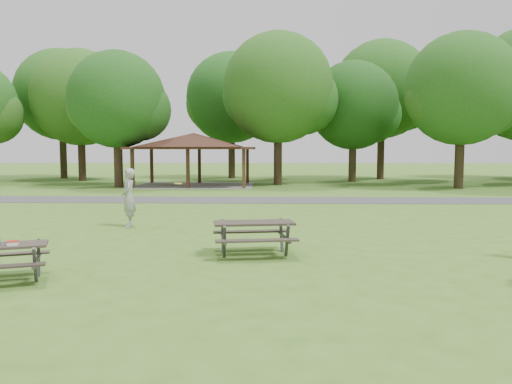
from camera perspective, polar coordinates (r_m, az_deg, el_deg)
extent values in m
plane|color=#416D1F|center=(11.90, -5.42, -7.93)|extent=(160.00, 160.00, 0.00)
cube|color=#3F3F41|center=(25.68, -1.59, -0.92)|extent=(120.00, 3.20, 0.02)
cube|color=#312012|center=(34.08, -13.94, 2.57)|extent=(0.22, 0.22, 2.60)
cube|color=#3A1F15|center=(39.31, -11.83, 2.92)|extent=(0.22, 0.22, 2.60)
cube|color=#321C12|center=(33.28, -7.79, 2.62)|extent=(0.22, 0.22, 2.60)
cube|color=#331D12|center=(38.62, -6.48, 2.95)|extent=(0.22, 0.22, 2.60)
cube|color=#3B2715|center=(32.88, -1.41, 2.63)|extent=(0.22, 0.22, 2.60)
cube|color=#3B2115|center=(38.27, -0.98, 2.97)|extent=(0.22, 0.22, 2.60)
cube|color=#381E16|center=(35.92, -7.11, 5.00)|extent=(8.60, 6.60, 0.16)
pyramid|color=#331C14|center=(35.93, -7.12, 5.92)|extent=(7.01, 7.01, 1.00)
cube|color=gray|center=(36.02, -7.06, 0.76)|extent=(8.40, 6.40, 0.03)
cylinder|color=black|center=(43.36, -19.28, 3.75)|extent=(0.60, 0.60, 3.85)
sphere|color=#224F16|center=(43.54, -19.46, 10.14)|extent=(7.80, 7.80, 7.80)
sphere|color=#134213|center=(43.17, -17.08, 9.22)|extent=(5.07, 5.07, 5.07)
sphere|color=#1F4714|center=(43.89, -21.46, 9.27)|extent=(4.68, 4.68, 4.68)
cylinder|color=black|center=(35.58, -15.46, 3.36)|extent=(0.60, 0.60, 3.50)
sphere|color=#154413|center=(35.73, -15.62, 10.15)|extent=(6.60, 6.60, 6.60)
sphere|color=#154212|center=(35.56, -13.13, 9.16)|extent=(4.29, 4.29, 4.29)
sphere|color=#1E4F16|center=(35.90, -17.73, 9.27)|extent=(3.96, 3.96, 3.96)
cylinder|color=black|center=(36.52, 2.51, 3.98)|extent=(0.60, 0.60, 4.02)
sphere|color=#1F4E16|center=(36.77, 2.54, 11.82)|extent=(8.00, 8.00, 8.00)
sphere|color=#194915|center=(37.05, 5.36, 10.50)|extent=(5.20, 5.20, 5.20)
sphere|color=#174E16|center=(36.52, -0.01, 10.92)|extent=(4.80, 4.80, 4.80)
cylinder|color=#2E2214|center=(40.55, 10.96, 3.58)|extent=(0.60, 0.60, 3.43)
sphere|color=#133F12|center=(40.68, 11.06, 9.70)|extent=(7.00, 7.00, 7.00)
sphere|color=#184F16|center=(41.21, 13.16, 8.62)|extent=(4.55, 4.55, 4.55)
sphere|color=#154212|center=(40.24, 9.11, 9.03)|extent=(4.20, 4.20, 4.20)
cylinder|color=black|center=(35.79, 22.21, 3.40)|extent=(0.60, 0.60, 3.78)
sphere|color=#194914|center=(35.99, 22.46, 10.84)|extent=(7.40, 7.40, 7.40)
sphere|color=#154413|center=(36.81, 24.71, 9.47)|extent=(4.81, 4.81, 4.81)
sphere|color=#1E4814|center=(35.26, 20.27, 10.13)|extent=(4.44, 4.44, 4.44)
sphere|color=#1D4D16|center=(40.71, 26.63, 10.12)|extent=(4.92, 4.92, 4.92)
cylinder|color=black|center=(47.72, -21.16, 4.10)|extent=(0.60, 0.60, 4.38)
sphere|color=#1B4C15|center=(47.95, -21.36, 10.31)|extent=(8.00, 8.00, 8.00)
sphere|color=#164915|center=(47.49, -19.16, 9.46)|extent=(5.20, 5.20, 5.20)
sphere|color=#124012|center=(48.35, -23.20, 9.49)|extent=(4.80, 4.80, 4.80)
cylinder|color=black|center=(44.64, -2.80, 4.23)|extent=(0.60, 0.60, 4.13)
sphere|color=#154614|center=(44.86, -2.83, 10.72)|extent=(8.00, 8.00, 8.00)
sphere|color=#1E4E16|center=(44.99, -0.47, 9.68)|extent=(5.20, 5.20, 5.20)
sphere|color=#234F16|center=(44.76, -4.92, 9.95)|extent=(4.80, 4.80, 4.80)
cylinder|color=#331F16|center=(44.55, 14.06, 4.36)|extent=(0.60, 0.60, 4.55)
sphere|color=#1B4C15|center=(44.83, 14.21, 11.31)|extent=(8.40, 8.40, 8.40)
sphere|color=#1D4E16|center=(45.47, 16.47, 10.10)|extent=(5.46, 5.46, 5.46)
sphere|color=#154A16|center=(44.24, 12.09, 10.62)|extent=(5.04, 5.04, 5.04)
sphere|color=#174112|center=(49.63, 26.97, 9.10)|extent=(4.80, 4.80, 4.80)
cube|color=#332B24|center=(11.81, -26.86, -6.41)|extent=(1.76, 0.86, 0.04)
cube|color=#47474A|center=(10.80, -23.93, -7.70)|extent=(0.18, 0.37, 0.78)
cube|color=#38383A|center=(11.53, -23.59, -6.90)|extent=(0.18, 0.37, 0.78)
cube|color=#454548|center=(11.16, -23.76, -7.14)|extent=(0.56, 1.38, 0.05)
cube|color=white|center=(11.02, -26.03, -5.29)|extent=(0.25, 0.25, 0.07)
cube|color=red|center=(11.01, -26.04, -5.08)|extent=(0.26, 0.26, 0.01)
cube|color=#302823|center=(12.45, -0.23, -3.54)|extent=(2.08, 1.07, 0.05)
cube|color=#312923|center=(11.87, 0.14, -5.57)|extent=(2.01, 0.57, 0.04)
cube|color=#29231E|center=(13.15, -0.56, -4.53)|extent=(2.01, 0.57, 0.04)
cube|color=#3F3E41|center=(12.05, -3.63, -5.79)|extent=(0.13, 0.42, 0.86)
cube|color=#434346|center=(12.86, -3.84, -5.10)|extent=(0.13, 0.42, 0.86)
cube|color=#424245|center=(12.45, -3.74, -5.28)|extent=(0.30, 1.61, 0.05)
cube|color=#3B3B3D|center=(12.23, 3.57, -5.63)|extent=(0.13, 0.42, 0.86)
cube|color=#3E3E40|center=(13.03, 2.91, -4.96)|extent=(0.13, 0.42, 0.86)
cube|color=#39383B|center=(12.63, 3.23, -5.14)|extent=(0.30, 1.61, 0.05)
cylinder|color=yellow|center=(16.27, -8.89, 0.96)|extent=(0.29, 0.29, 0.02)
imported|color=#99999C|center=(17.48, -14.37, -0.62)|extent=(0.65, 0.82, 1.98)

